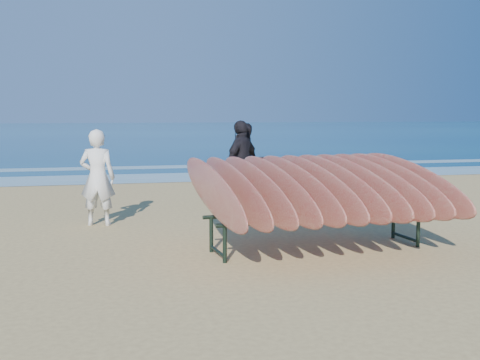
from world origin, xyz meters
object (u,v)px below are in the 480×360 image
Objects in this scene: person_dark_a at (247,164)px; person_dark_b at (242,164)px; surfboard_rack at (317,187)px; person_white at (97,178)px.

person_dark_a is 0.96× the size of person_dark_b.
surfboard_rack is 1.99× the size of person_dark_a.
person_dark_b reaches higher than person_white.
person_dark_a is at bearing -161.26° from person_dark_b.
person_dark_b reaches higher than surfboard_rack.
surfboard_rack is 2.06× the size of person_white.
surfboard_rack is 4.03m from person_white.
person_dark_b is (-0.18, -0.32, 0.03)m from person_dark_a.
surfboard_rack is at bearing -98.44° from person_dark_a.
surfboard_rack is at bearing 50.67° from person_dark_b.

